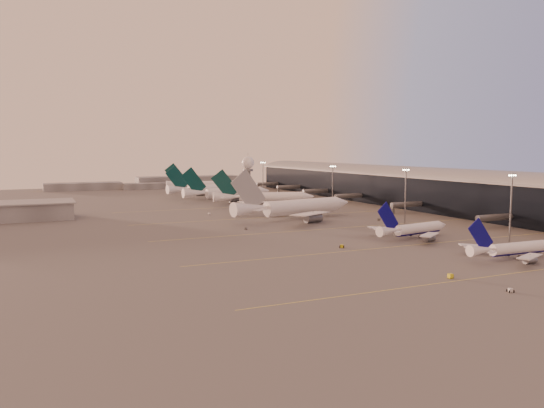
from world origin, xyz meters
name	(u,v)px	position (x,y,z in m)	size (l,w,h in m)	color
ground	(375,256)	(0.00, 0.00, 0.00)	(700.00, 700.00, 0.00)	#615E5E
taxiway_markings	(357,226)	(30.00, 56.00, 0.01)	(180.00, 185.25, 0.02)	#F1E255
terminal	(418,188)	(107.88, 110.09, 10.52)	(57.00, 362.00, 23.04)	black
radar_tower	(248,173)	(5.00, 120.00, 20.95)	(6.40, 6.40, 31.10)	slate
mast_a	(511,204)	(58.00, 0.00, 13.74)	(3.60, 0.56, 25.00)	slate
mast_b	(405,193)	(55.00, 55.00, 13.74)	(3.60, 0.56, 25.00)	slate
mast_c	(333,186)	(50.00, 110.00, 13.74)	(3.60, 0.56, 25.00)	slate
mast_d	(263,178)	(48.00, 200.00, 13.74)	(3.60, 0.56, 25.00)	slate
distant_horizon	(158,183)	(2.62, 325.14, 3.89)	(165.00, 37.50, 9.00)	slate
narrowbody_near	(512,250)	(34.81, -21.64, 2.73)	(34.47, 27.51, 13.47)	white
narrowbody_mid	(414,231)	(32.07, 20.69, 2.99)	(37.55, 29.72, 14.77)	white
widebody_white	(295,210)	(16.44, 87.91, 4.30)	(69.67, 55.26, 24.82)	white
greentail_a	(265,200)	(25.17, 144.67, 3.88)	(59.51, 47.51, 21.97)	white
greentail_b	(228,195)	(17.11, 185.01, 3.94)	(61.48, 49.50, 22.32)	white
greentail_c	(209,191)	(14.70, 218.46, 4.02)	(62.20, 49.81, 22.76)	white
greentail_d	(207,187)	(25.89, 258.82, 4.02)	(62.30, 49.97, 22.73)	white
gsv_truck_a	(452,273)	(1.02, -32.35, 1.26)	(6.18, 2.46, 2.47)	yellow
gsv_tug_near	(510,290)	(3.72, -48.52, 0.45)	(2.72, 3.50, 0.88)	silver
gsv_catering_a	(540,248)	(51.02, -18.10, 1.78)	(4.49, 2.39, 3.56)	#57595C
gsv_tug_mid	(342,246)	(-2.49, 15.72, 0.52)	(4.12, 3.77, 1.01)	yellow
gsv_truck_b	(395,224)	(44.61, 48.34, 1.16)	(5.63, 2.18, 2.27)	silver
gsv_truck_c	(246,227)	(-17.08, 67.14, 1.09)	(4.48, 5.45, 2.13)	#57595C
gsv_catering_b	(379,216)	(50.21, 67.65, 2.11)	(5.62, 4.12, 4.22)	#57595C
gsv_tug_far	(309,216)	(26.03, 91.89, 0.53)	(3.29, 4.12, 1.03)	yellow
gsv_truck_d	(209,213)	(-15.94, 122.04, 1.04)	(3.22, 5.35, 2.04)	silver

